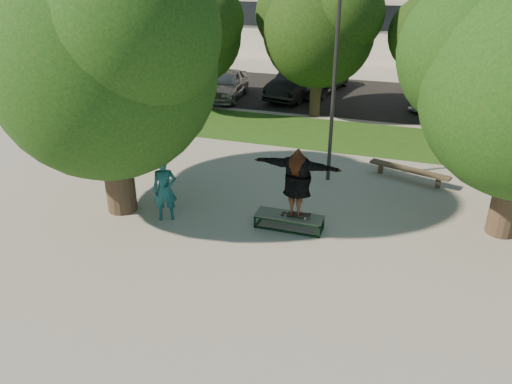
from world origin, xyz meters
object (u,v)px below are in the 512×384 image
(grind_box, at_px, (289,222))
(car_silver_a, at_px, (226,84))
(bench, at_px, (409,170))
(bystander, at_px, (165,189))
(car_silver_b, at_px, (443,87))
(lamppost, at_px, (334,84))
(car_dark, at_px, (298,82))
(tree_left, at_px, (102,52))
(car_grey, at_px, (315,78))

(grind_box, relative_size, car_silver_a, 0.43)
(grind_box, xyz_separation_m, bench, (2.87, 4.31, 0.15))
(bystander, relative_size, car_silver_b, 0.32)
(lamppost, xyz_separation_m, car_dark, (-3.57, 9.96, -2.38))
(grind_box, bearing_deg, tree_left, -175.60)
(car_dark, bearing_deg, lamppost, -59.18)
(car_silver_a, distance_m, car_grey, 4.88)
(tree_left, xyz_separation_m, car_silver_b, (8.82, 14.98, -3.62))
(lamppost, xyz_separation_m, car_silver_a, (-6.99, 8.65, -2.44))
(tree_left, distance_m, bench, 9.97)
(lamppost, height_order, car_dark, lamppost)
(lamppost, relative_size, bystander, 3.40)
(grind_box, bearing_deg, bench, 56.35)
(bench, relative_size, car_grey, 0.51)
(grind_box, bearing_deg, lamppost, 84.04)
(lamppost, bearing_deg, bystander, -132.36)
(grind_box, xyz_separation_m, car_dark, (-3.20, 13.49, 0.58))
(tree_left, bearing_deg, grind_box, 4.40)
(bench, height_order, car_grey, car_grey)
(bench, xyz_separation_m, car_grey, (-5.50, 10.68, 0.37))
(lamppost, xyz_separation_m, car_silver_b, (3.53, 11.08, -2.35))
(car_dark, xyz_separation_m, car_silver_b, (7.09, 1.11, 0.03))
(lamppost, relative_size, car_silver_b, 1.10)
(lamppost, height_order, car_silver_a, lamppost)
(car_grey, distance_m, car_silver_b, 6.54)
(car_grey, bearing_deg, car_dark, -100.02)
(bystander, height_order, car_silver_a, bystander)
(tree_left, distance_m, car_silver_a, 13.20)
(bystander, bearing_deg, grind_box, -17.08)
(lamppost, bearing_deg, tree_left, -143.58)
(car_silver_a, bearing_deg, bystander, -81.79)
(car_dark, bearing_deg, car_grey, 80.25)
(grind_box, distance_m, car_dark, 13.88)
(car_grey, bearing_deg, bystander, -81.86)
(tree_left, xyz_separation_m, car_grey, (2.29, 15.36, -3.71))
(grind_box, relative_size, car_grey, 0.35)
(bystander, bearing_deg, lamppost, 21.00)
(bench, distance_m, car_silver_b, 10.36)
(tree_left, height_order, car_silver_b, tree_left)
(bystander, xyz_separation_m, car_silver_b, (7.26, 15.17, -0.09))
(bench, height_order, car_silver_a, car_silver_a)
(tree_left, bearing_deg, car_silver_a, 97.72)
(grind_box, height_order, car_silver_a, car_silver_a)
(tree_left, relative_size, car_grey, 1.39)
(car_silver_b, bearing_deg, grind_box, -93.98)
(bystander, relative_size, car_dark, 0.38)
(lamppost, xyz_separation_m, car_grey, (-3.00, 11.46, -2.44))
(bystander, height_order, bench, bystander)
(lamppost, xyz_separation_m, bystander, (-3.73, -4.09, -2.25))
(car_silver_a, bearing_deg, bench, -45.80)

